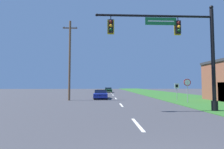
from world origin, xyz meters
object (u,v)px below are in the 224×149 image
car_ahead (101,94)px  far_car (108,90)px  route_sign_post (177,88)px  stop_sign (187,85)px  utility_pole_near (70,59)px  signal_mast (185,46)px

car_ahead → far_car: (1.49, 19.75, -0.00)m
car_ahead → route_sign_post: (9.09, -4.00, 0.92)m
stop_sign → far_car: bearing=107.0°
car_ahead → utility_pole_near: utility_pole_near is taller
car_ahead → far_car: bearing=85.7°
signal_mast → stop_sign: (3.01, 5.93, -2.88)m
stop_sign → utility_pole_near: size_ratio=0.25×
car_ahead → utility_pole_near: 6.48m
far_car → route_sign_post: size_ratio=2.10×
car_ahead → stop_sign: size_ratio=1.81×
route_sign_post → utility_pole_near: utility_pole_near is taller
signal_mast → utility_pole_near: size_ratio=0.89×
stop_sign → route_sign_post: (-0.29, 2.05, -0.34)m
route_sign_post → signal_mast: bearing=-108.8°
utility_pole_near → far_car: bearing=76.7°
stop_sign → utility_pole_near: utility_pole_near is taller
car_ahead → stop_sign: 11.24m
car_ahead → signal_mast: bearing=-62.0°
car_ahead → utility_pole_near: size_ratio=0.46×
far_car → utility_pole_near: (-5.30, -22.40, 4.52)m
utility_pole_near → car_ahead: bearing=34.7°
car_ahead → route_sign_post: size_ratio=2.23×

